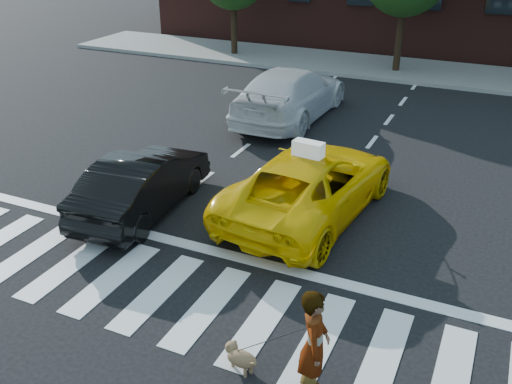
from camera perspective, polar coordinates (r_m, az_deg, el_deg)
ground at (r=10.38m, az=-9.73°, el=-9.83°), size 120.00×120.00×0.00m
crosswalk at (r=10.37m, az=-9.73°, el=-9.80°), size 13.00×2.40×0.01m
stop_line at (r=11.48m, az=-5.32°, el=-5.62°), size 12.00×0.30×0.01m
sidewalk_far at (r=25.51m, az=12.90°, el=12.01°), size 30.00×4.00×0.15m
taxi at (r=12.48m, az=5.41°, el=0.87°), size 2.92×5.42×1.45m
black_sedan at (r=12.82m, az=-11.26°, el=0.90°), size 1.76×4.19×1.35m
white_suv at (r=18.56m, az=3.44°, el=9.80°), size 2.37×5.66×1.63m
woman at (r=7.89m, az=5.83°, el=-15.00°), size 0.57×0.71×1.71m
dog at (r=8.65m, az=-1.66°, el=-16.13°), size 0.63×0.42×0.37m
taxi_sign at (r=11.96m, az=5.26°, el=4.32°), size 0.68×0.34×0.32m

